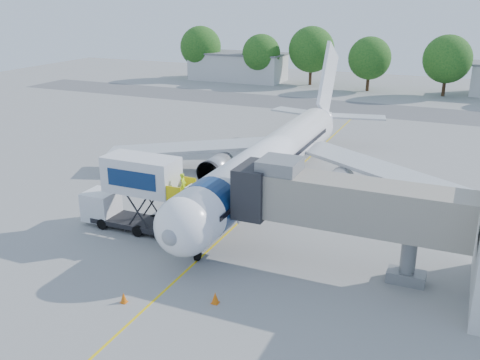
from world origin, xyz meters
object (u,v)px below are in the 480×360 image
at_px(aircraft, 273,159).
at_px(jet_bridge, 335,202).
at_px(catering_hiloader, 135,193).
at_px(ground_tug, 186,324).

relative_size(aircraft, jet_bridge, 2.71).
relative_size(aircraft, catering_hiloader, 4.44).
bearing_deg(aircraft, jet_bridge, -54.30).
bearing_deg(aircraft, catering_hiloader, -119.41).
relative_size(jet_bridge, ground_tug, 3.88).
bearing_deg(catering_hiloader, jet_bridge, 0.01).
bearing_deg(jet_bridge, aircraft, 125.70).
bearing_deg(catering_hiloader, ground_tug, -45.93).
bearing_deg(ground_tug, aircraft, 99.08).
distance_m(catering_hiloader, ground_tug, 13.89).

